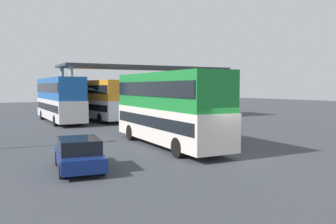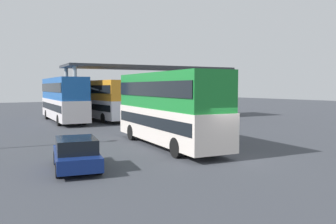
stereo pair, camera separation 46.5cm
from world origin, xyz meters
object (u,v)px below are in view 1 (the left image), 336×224
Objects in this scene: double_decker_near_canopy at (59,98)px; double_decker_main at (168,106)px; parked_hatchback at (79,154)px; double_decker_mid_row at (98,99)px.

double_decker_main is at bearing -171.34° from double_decker_near_canopy.
parked_hatchback is 0.35× the size of double_decker_near_canopy.
double_decker_main is at bearing -53.38° from parked_hatchback.
double_decker_near_canopy is at bearing 9.99° from double_decker_main.
double_decker_mid_row is at bearing -2.58° from double_decker_main.
double_decker_near_canopy is (5.58, 20.18, 1.69)m from parked_hatchback.
double_decker_mid_row is at bearing -90.99° from double_decker_near_canopy.
double_decker_main is 7.11m from parked_hatchback.
double_decker_mid_row is (3.00, 17.02, -0.08)m from double_decker_main.
parked_hatchback is at bearing 154.22° from double_decker_mid_row.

